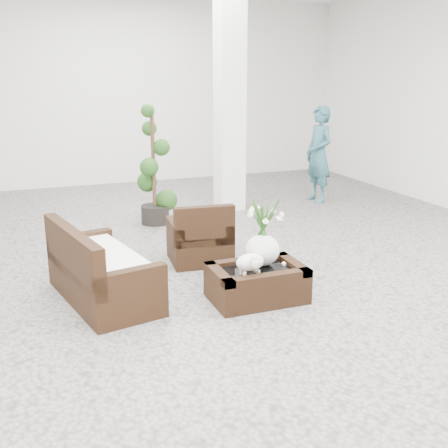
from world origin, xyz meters
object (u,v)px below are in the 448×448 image
object	(u,v)px
coffee_table	(257,285)
armchair	(199,231)
topiary	(153,166)
loveseat	(103,263)

from	to	relation	value
coffee_table	armchair	distance (m)	1.31
armchair	topiary	world-z (taller)	topiary
coffee_table	armchair	xyz separation A→B (m)	(-0.16, 1.28, 0.21)
armchair	loveseat	size ratio (longest dim) A/B	0.51
loveseat	topiary	world-z (taller)	topiary
armchair	topiary	size ratio (longest dim) A/B	0.43
armchair	loveseat	world-z (taller)	loveseat
coffee_table	topiary	bearing A→B (deg)	94.75
coffee_table	loveseat	xyz separation A→B (m)	(-1.39, 0.55, 0.22)
coffee_table	topiary	world-z (taller)	topiary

